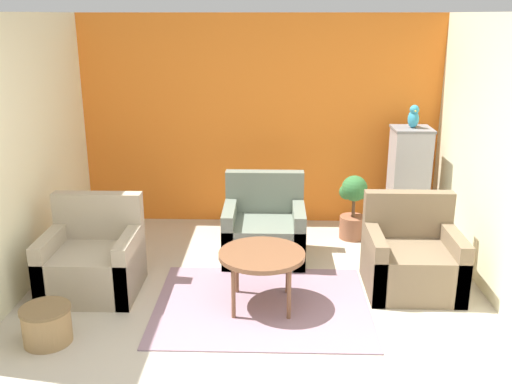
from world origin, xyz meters
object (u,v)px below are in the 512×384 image
Objects in this scene: coffee_table at (262,257)px; potted_plant at (353,205)px; parrot at (413,117)px; armchair_right at (411,260)px; birdcage at (408,184)px; armchair_left at (93,262)px; wicker_basket at (47,323)px; armchair_middle at (264,232)px.

potted_plant is at bearing 58.40° from coffee_table.
coffee_table is 2.57m from parrot.
potted_plant is (1.00, 1.63, -0.06)m from coffee_table.
parrot is (0.25, 1.39, 1.09)m from armchair_right.
birdcage is 0.67m from potted_plant.
armchair_left is 1.00× the size of armchair_right.
coffee_table is 1.92× the size of wicker_basket.
birdcage reaches higher than armchair_left.
birdcage is at bearing -90.00° from parrot.
parrot reaches higher than potted_plant.
birdcage is at bearing 12.31° from potted_plant.
armchair_left and armchair_right have the same top height.
birdcage reaches higher than potted_plant.
wicker_basket is (-3.04, -1.01, -0.12)m from armchair_right.
armchair_right is 3.33× the size of parrot.
armchair_middle is 1.15m from potted_plant.
armchair_left is 2.91m from potted_plant.
wicker_basket is (-1.66, -1.70, -0.12)m from armchair_middle.
parrot is at bearing 47.37° from coffee_table.
armchair_left reaches higher than wicker_basket.
wicker_basket is at bearing -159.21° from coffee_table.
birdcage is 4.85× the size of parrot.
armchair_right is at bearing -26.51° from armchair_middle.
wicker_basket is (-0.11, -0.88, -0.12)m from armchair_left.
potted_plant is (1.00, 0.56, 0.12)m from armchair_middle.
armchair_left reaches higher than potted_plant.
armchair_left is at bearing -151.69° from potted_plant.
armchair_left is 3.54m from birdcage.
armchair_middle is at bearing -150.57° from potted_plant.
parrot is at bearing 79.76° from armchair_right.
coffee_table is 1.08m from armchair_middle.
armchair_left is 1.76m from armchair_middle.
coffee_table is at bearing -9.21° from armchair_left.
coffee_table is 1.91m from potted_plant.
wicker_basket is at bearing -161.60° from armchair_right.
armchair_middle is (-1.37, 0.69, 0.00)m from armchair_right.
parrot is (1.62, 0.70, 1.09)m from armchair_middle.
armchair_left is 3.69m from parrot.
armchair_right is 1.31m from potted_plant.
birdcage reaches higher than armchair_middle.
coffee_table is 1.80m from wicker_basket.
wicker_basket is at bearing -143.92° from birdcage.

